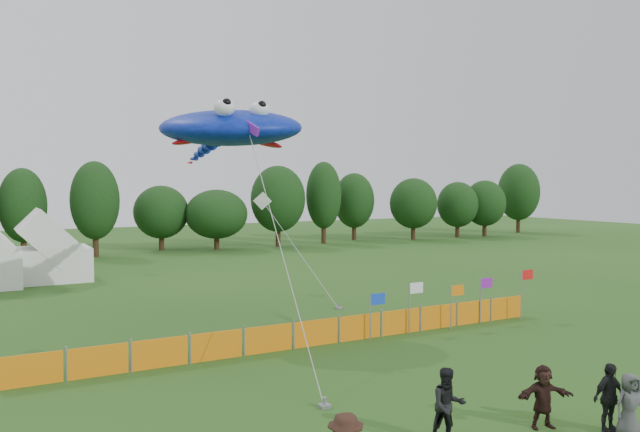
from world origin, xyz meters
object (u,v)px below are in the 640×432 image
spectator_e (630,405)px  spectator_b (448,405)px  tent_right (49,253)px  spectator_d (609,397)px  barrier_fence (316,333)px  spectator_f (543,397)px  stingray_kite (228,129)px

spectator_e → spectator_b: bearing=171.4°
tent_right → spectator_d: bearing=-73.3°
barrier_fence → spectator_b: size_ratio=12.03×
spectator_d → barrier_fence: bearing=105.3°
barrier_fence → spectator_f: size_ratio=13.52×
spectator_b → spectator_f: bearing=9.2°
spectator_b → spectator_d: (3.99, -1.42, -0.04)m
barrier_fence → spectator_d: bearing=-76.9°
spectator_f → barrier_fence: bearing=116.0°
barrier_fence → spectator_e: bearing=-76.7°
spectator_b → stingray_kite: stingray_kite is taller
barrier_fence → spectator_b: 9.56m
spectator_e → spectator_f: 2.01m
spectator_b → spectator_f: 2.77m
barrier_fence → stingray_kite: size_ratio=1.13×
spectator_e → barrier_fence: bearing=119.0°
barrier_fence → spectator_e: spectator_e is taller
spectator_e → stingray_kite: size_ratio=0.08×
tent_right → spectator_b: bearing=-79.3°
tent_right → stingray_kite: size_ratio=0.26×
spectator_b → stingray_kite: (-0.01, 14.89, 7.73)m
barrier_fence → spectator_d: spectator_d is taller
barrier_fence → stingray_kite: stingray_kite is taller
barrier_fence → spectator_f: bearing=-82.7°
tent_right → spectator_b: tent_right is taller
spectator_f → tent_right: bearing=123.9°
spectator_b → spectator_d: spectator_b is taller
barrier_fence → spectator_d: (2.52, -10.85, 0.37)m
spectator_f → stingray_kite: (-2.74, 15.35, 7.83)m
barrier_fence → spectator_e: size_ratio=13.82×
barrier_fence → spectator_b: spectator_b is taller
tent_right → stingray_kite: 19.08m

